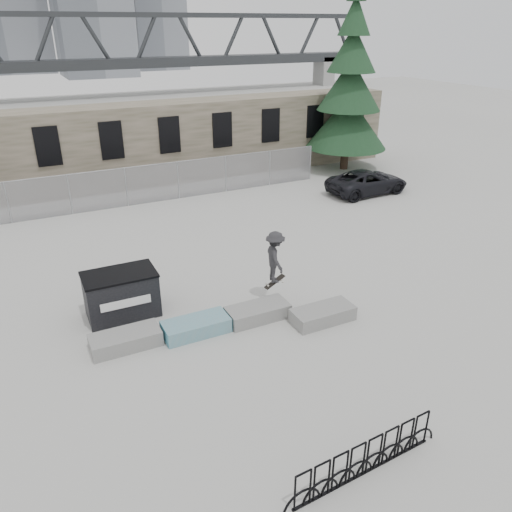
% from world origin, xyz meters
% --- Properties ---
extents(ground, '(120.00, 120.00, 0.00)m').
position_xyz_m(ground, '(0.00, 0.00, 0.00)').
color(ground, '#AEAEA9').
rests_on(ground, ground).
extents(stone_wall, '(36.00, 2.58, 4.50)m').
position_xyz_m(stone_wall, '(0.00, 16.24, 2.26)').
color(stone_wall, '#625B48').
rests_on(stone_wall, ground).
extents(chainlink_fence, '(22.06, 0.06, 2.02)m').
position_xyz_m(chainlink_fence, '(-0.00, 12.50, 1.04)').
color(chainlink_fence, gray).
rests_on(chainlink_fence, ground).
extents(planter_far_left, '(2.00, 0.90, 0.46)m').
position_xyz_m(planter_far_left, '(-2.98, 0.17, 0.25)').
color(planter_far_left, gray).
rests_on(planter_far_left, ground).
extents(planter_center_left, '(2.00, 0.90, 0.46)m').
position_xyz_m(planter_center_left, '(-0.91, -0.08, 0.25)').
color(planter_center_left, teal).
rests_on(planter_center_left, ground).
extents(planter_center_right, '(2.00, 0.90, 0.46)m').
position_xyz_m(planter_center_right, '(1.13, -0.17, 0.25)').
color(planter_center_right, gray).
rests_on(planter_center_right, ground).
extents(planter_offset, '(2.00, 0.90, 0.46)m').
position_xyz_m(planter_offset, '(2.91, -1.20, 0.25)').
color(planter_offset, gray).
rests_on(planter_offset, ground).
extents(dumpster, '(2.27, 1.40, 1.49)m').
position_xyz_m(dumpster, '(-2.64, 1.99, 0.75)').
color(dumpster, black).
rests_on(dumpster, ground).
extents(bike_rack, '(4.04, 0.29, 0.90)m').
position_xyz_m(bike_rack, '(0.42, -6.58, 0.44)').
color(bike_rack, black).
rests_on(bike_rack, ground).
extents(spruce_tree, '(5.02, 5.02, 11.50)m').
position_xyz_m(spruce_tree, '(14.24, 13.54, 4.62)').
color(spruce_tree, '#38281E').
rests_on(spruce_tree, ground).
extents(truss_bridge, '(70.00, 3.00, 9.80)m').
position_xyz_m(truss_bridge, '(10.00, 55.00, 4.13)').
color(truss_bridge, '#2D3033').
rests_on(truss_bridge, ground).
extents(suv, '(4.74, 2.30, 1.30)m').
position_xyz_m(suv, '(12.36, 8.75, 0.65)').
color(suv, black).
rests_on(suv, ground).
extents(skateboarder, '(0.85, 1.24, 1.95)m').
position_xyz_m(skateboarder, '(2.15, 0.59, 1.63)').
color(skateboarder, '#29282B').
rests_on(skateboarder, ground).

